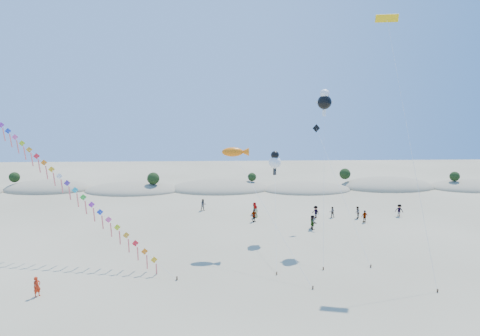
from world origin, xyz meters
name	(u,v)px	position (x,y,z in m)	size (l,w,h in m)	color
ground	(213,321)	(0.00, 0.00, 0.00)	(160.00, 160.00, 0.00)	gray
dune_ridge	(226,189)	(1.06, 45.14, 0.11)	(145.30, 11.49, 5.57)	gray
kite_train	(60,178)	(-16.43, 14.11, 8.41)	(24.35, 13.21, 16.69)	#3F2D1E
fish_kite	(236,152)	(2.15, 15.74, 10.82)	(8.09, 11.51, 11.38)	#3F2D1E
cartoon_kite_low	(275,161)	(6.94, 19.26, 9.28)	(1.88, 12.17, 10.49)	#3F2D1E
cartoon_kite_high	(324,101)	(12.48, 18.40, 16.40)	(2.96, 10.45, 17.74)	#3F2D1E
parafoil_kite	(388,24)	(17.03, 12.49, 23.84)	(3.56, 9.39, 24.83)	#3F2D1E
dark_kite	(328,159)	(13.70, 20.42, 9.36)	(2.98, 15.58, 13.36)	#3F2D1E
flyer_foreground	(37,287)	(-15.08, 4.42, 0.88)	(0.64, 0.42, 1.76)	#B7250E
beachgoers	(307,213)	(12.34, 25.79, 0.88)	(29.41, 10.73, 1.88)	slate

